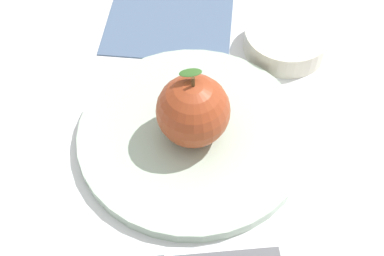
# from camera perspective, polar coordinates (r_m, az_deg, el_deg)

# --- Properties ---
(ground_plane) EXTENTS (2.40, 2.40, 0.00)m
(ground_plane) POSITION_cam_1_polar(r_m,az_deg,el_deg) (0.59, -1.48, -2.98)
(ground_plane) COLOR silver
(dinner_plate) EXTENTS (0.27, 0.27, 0.02)m
(dinner_plate) POSITION_cam_1_polar(r_m,az_deg,el_deg) (0.59, -0.00, -0.64)
(dinner_plate) COLOR #B2C6B2
(dinner_plate) RESTS_ON ground_plane
(apple) EXTENTS (0.08, 0.08, 0.09)m
(apple) POSITION_cam_1_polar(r_m,az_deg,el_deg) (0.55, 0.12, 1.95)
(apple) COLOR #9E3D1E
(apple) RESTS_ON dinner_plate
(side_bowl) EXTENTS (0.11, 0.11, 0.03)m
(side_bowl) POSITION_cam_1_polar(r_m,az_deg,el_deg) (0.69, 10.53, 9.84)
(side_bowl) COLOR silver
(side_bowl) RESTS_ON ground_plane
(linen_napkin) EXTENTS (0.19, 0.21, 0.00)m
(linen_napkin) POSITION_cam_1_polar(r_m,az_deg,el_deg) (0.73, -2.65, 11.47)
(linen_napkin) COLOR slate
(linen_napkin) RESTS_ON ground_plane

